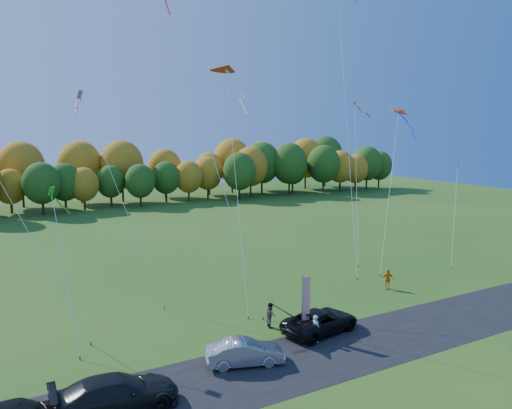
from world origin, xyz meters
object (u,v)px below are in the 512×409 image
black_suv (321,321)px  silver_sedan (245,352)px  feather_flag (305,299)px  person_east (387,279)px

black_suv → silver_sedan: 6.24m
black_suv → silver_sedan: black_suv is taller
black_suv → feather_flag: 1.98m
silver_sedan → person_east: bearing=-52.4°
silver_sedan → feather_flag: feather_flag is taller
black_suv → feather_flag: (-1.18, -0.00, 1.60)m
black_suv → person_east: size_ratio=3.21×
black_suv → feather_flag: bearing=80.4°
black_suv → feather_flag: feather_flag is taller
person_east → feather_flag: feather_flag is taller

